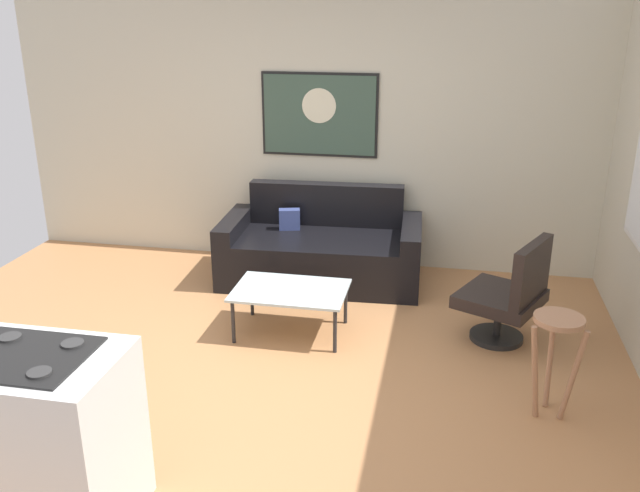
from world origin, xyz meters
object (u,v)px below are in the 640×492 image
(coffee_table, at_px, (291,293))
(wall_painting, at_px, (319,115))
(armchair, at_px, (510,294))
(bar_stool, at_px, (556,341))
(couch, at_px, (321,251))

(coffee_table, xyz_separation_m, wall_painting, (-0.09, 1.65, 1.15))
(coffee_table, relative_size, wall_painting, 0.79)
(armchair, relative_size, bar_stool, 1.23)
(armchair, relative_size, wall_painting, 0.75)
(couch, relative_size, bar_stool, 2.74)
(coffee_table, relative_size, bar_stool, 1.29)
(coffee_table, xyz_separation_m, bar_stool, (1.90, -0.79, 0.18))
(coffee_table, height_order, bar_stool, bar_stool)
(coffee_table, height_order, wall_painting, wall_painting)
(wall_painting, bearing_deg, bar_stool, -50.75)
(couch, height_order, wall_painting, wall_painting)
(bar_stool, height_order, wall_painting, wall_painting)
(bar_stool, xyz_separation_m, wall_painting, (-1.99, 2.44, 0.97))
(couch, distance_m, wall_painting, 1.31)
(couch, height_order, armchair, couch)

